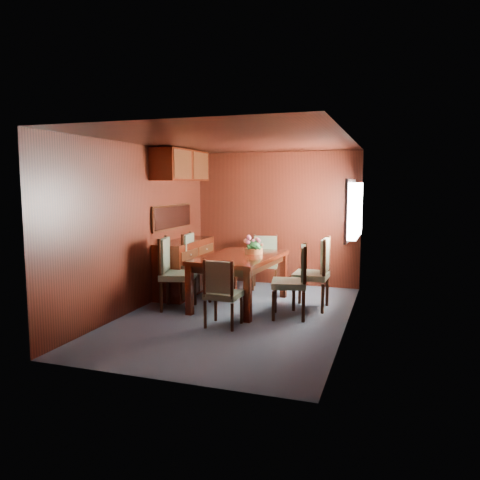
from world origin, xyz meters
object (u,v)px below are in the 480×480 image
(sideboard, at_px, (185,267))
(chair_right_near, at_px, (295,277))
(chair_head, at_px, (222,290))
(flower_centerpiece, at_px, (254,244))
(dining_table, at_px, (240,263))
(chair_left_near, at_px, (173,269))

(sideboard, distance_m, chair_right_near, 2.19)
(chair_right_near, relative_size, chair_head, 1.14)
(chair_right_near, relative_size, flower_centerpiece, 3.48)
(dining_table, distance_m, flower_centerpiece, 0.39)
(chair_left_near, bearing_deg, chair_head, 42.88)
(dining_table, bearing_deg, flower_centerpiece, 66.50)
(chair_right_near, bearing_deg, dining_table, 57.22)
(sideboard, relative_size, chair_left_near, 1.31)
(chair_left_near, relative_size, chair_head, 1.20)
(sideboard, height_order, dining_table, sideboard)
(sideboard, height_order, chair_left_near, chair_left_near)
(chair_right_near, bearing_deg, sideboard, 57.39)
(chair_right_near, bearing_deg, chair_left_near, 82.64)
(sideboard, distance_m, chair_head, 1.98)
(chair_left_near, bearing_deg, chair_right_near, 78.52)
(chair_right_near, height_order, flower_centerpiece, flower_centerpiece)
(dining_table, distance_m, chair_left_near, 1.00)
(dining_table, xyz_separation_m, chair_right_near, (0.92, -0.37, -0.09))
(chair_left_near, relative_size, flower_centerpiece, 3.64)
(sideboard, relative_size, flower_centerpiece, 4.78)
(dining_table, relative_size, chair_left_near, 1.61)
(flower_centerpiece, bearing_deg, sideboard, 171.80)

